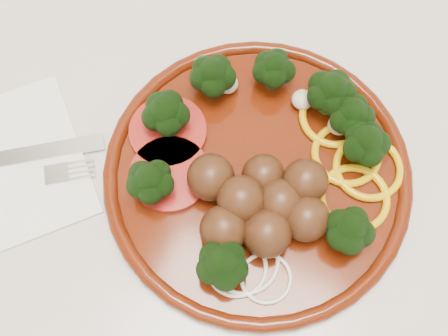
% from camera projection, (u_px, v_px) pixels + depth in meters
% --- Properties ---
extents(counter, '(2.40, 0.60, 0.90)m').
position_uv_depth(counter, '(349.00, 311.00, 0.93)').
color(counter, beige).
rests_on(counter, ground).
extents(plate, '(0.29, 0.29, 0.06)m').
position_uv_depth(plate, '(262.00, 170.00, 0.52)').
color(plate, '#471305').
rests_on(plate, counter).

